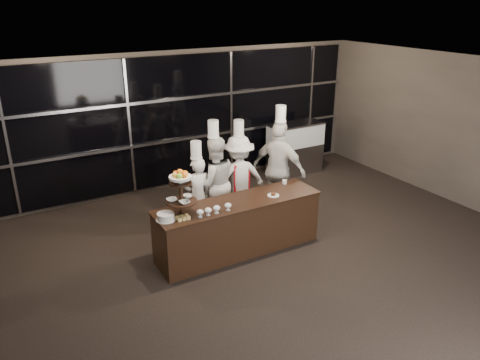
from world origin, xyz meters
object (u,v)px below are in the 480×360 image
display_case (295,146)px  chef_a (198,194)px  buffet_counter (239,226)px  display_stand (181,189)px  chef_c (239,177)px  chef_d (279,169)px  chef_b (214,182)px  layer_cake (166,217)px

display_case → chef_a: 3.74m
buffet_counter → chef_a: size_ratio=1.64×
display_case → buffet_counter: bearing=-139.6°
display_stand → display_case: 4.87m
chef_c → buffet_counter: bearing=-120.0°
display_stand → chef_d: 2.54m
display_stand → chef_b: bearing=43.7°
chef_a → chef_b: size_ratio=0.85×
layer_cake → display_case: bearing=31.4°
display_stand → chef_c: size_ratio=0.38×
chef_d → display_case: bearing=46.2°
buffet_counter → chef_a: bearing=107.3°
buffet_counter → chef_c: chef_c is taller
chef_b → chef_d: bearing=-9.1°
layer_cake → chef_a: (0.99, 1.00, -0.22)m
display_case → chef_a: (-3.36, -1.65, 0.07)m
chef_a → chef_c: 0.98m
chef_a → chef_c: (0.96, 0.20, 0.08)m
chef_c → chef_d: chef_d is taller
display_case → chef_b: bearing=-152.3°
layer_cake → chef_a: chef_a is taller
display_stand → layer_cake: (-0.29, -0.05, -0.37)m
display_stand → chef_d: chef_d is taller
buffet_counter → chef_c: 1.38m
display_stand → chef_c: (1.67, 1.15, -0.51)m
display_stand → buffet_counter: bearing=0.0°
chef_b → chef_c: chef_b is taller
chef_b → chef_c: bearing=11.1°
buffet_counter → chef_d: (1.37, 0.83, 0.49)m
buffet_counter → layer_cake: size_ratio=9.47×
chef_c → chef_d: size_ratio=0.88×
layer_cake → chef_d: 2.80m
display_stand → chef_b: (1.09, 1.04, -0.46)m
display_stand → display_case: size_ratio=0.56×
chef_c → display_case: bearing=31.2°
display_stand → layer_cake: 0.47m
display_stand → chef_c: 2.09m
buffet_counter → layer_cake: layer_cake is taller
buffet_counter → display_stand: 1.33m
layer_cake → chef_c: bearing=31.6°
buffet_counter → layer_cake: 1.38m
chef_d → chef_b: bearing=170.9°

